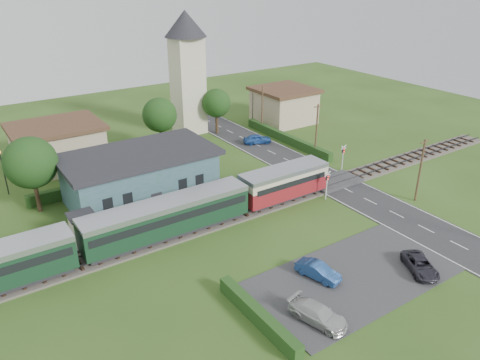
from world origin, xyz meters
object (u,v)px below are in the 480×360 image
station_building (140,175)px  car_park_silver (318,314)px  train (135,226)px  church_tower (187,64)px  pedestrian_far (86,229)px  crossing_signal_far (343,154)px  car_park_blue (318,271)px  crossing_signal_near (327,181)px  equipment_hut (83,227)px  car_on_road (257,139)px  pedestrian_near (227,189)px  house_west (58,145)px  house_east (284,105)px  car_park_dark (420,265)px

station_building → car_park_silver: size_ratio=3.62×
train → church_tower: bearing=53.3°
station_building → car_park_silver: (2.52, -25.32, -1.97)m
car_park_silver → pedestrian_far: size_ratio=2.55×
train → crossing_signal_far: (27.95, 2.39, -0.04)m
car_park_blue → car_park_silver: car_park_silver is taller
church_tower → car_park_silver: size_ratio=3.98×
crossing_signal_near → car_park_silver: size_ratio=0.74×
equipment_hut → car_on_road: 31.14m
car_on_road → pedestrian_near: pedestrian_near is taller
crossing_signal_far → pedestrian_near: 16.23m
station_building → equipment_hut: bearing=-144.1°
train → pedestrian_near: train is taller
station_building → car_park_blue: bearing=-74.3°
house_west → church_tower: bearing=8.5°
house_west → pedestrian_near: house_west is taller
equipment_hut → pedestrian_far: (0.29, 0.21, -0.43)m
house_west → house_east: 35.01m
house_east → car_park_silver: house_east is taller
station_building → car_park_silver: station_building is taller
equipment_hut → car_park_blue: (14.04, -15.68, -1.05)m
church_tower → car_park_silver: (-12.48, -42.32, -9.50)m
crossing_signal_far → pedestrian_near: bearing=176.6°
station_building → pedestrian_far: bearing=-144.1°
equipment_hut → crossing_signal_far: (31.60, -0.81, 0.39)m
station_building → crossing_signal_near: station_building is taller
pedestrian_far → pedestrian_near: bearing=-89.8°
car_park_dark → house_west: bearing=143.3°
car_on_road → car_park_dark: size_ratio=0.95×
equipment_hut → crossing_signal_near: crossing_signal_near is taller
equipment_hut → car_park_blue: equipment_hut is taller
crossing_signal_near → pedestrian_near: (-8.98, 5.77, -0.86)m
equipment_hut → car_park_silver: (10.52, -19.52, -1.03)m
car_park_dark → pedestrian_near: size_ratio=2.47×
house_west → car_park_silver: house_west is taller
equipment_hut → car_park_dark: size_ratio=0.62×
church_tower → pedestrian_far: church_tower is taller
equipment_hut → house_west: house_west is taller
church_tower → car_park_silver: 45.14m
car_park_blue → car_park_dark: size_ratio=0.91×
crossing_signal_far → car_park_blue: crossing_signal_far is taller
station_building → pedestrian_near: size_ratio=9.59×
station_building → church_tower: bearing=48.6°
house_west → house_east: bearing=-1.6°
house_east → car_park_dark: house_east is taller
station_building → house_west: bearing=109.6°
car_park_silver → house_west: bearing=85.3°
car_on_road → car_park_silver: 36.86m
crossing_signal_near → crossing_signal_far: 8.65m
crossing_signal_far → station_building: bearing=164.4°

